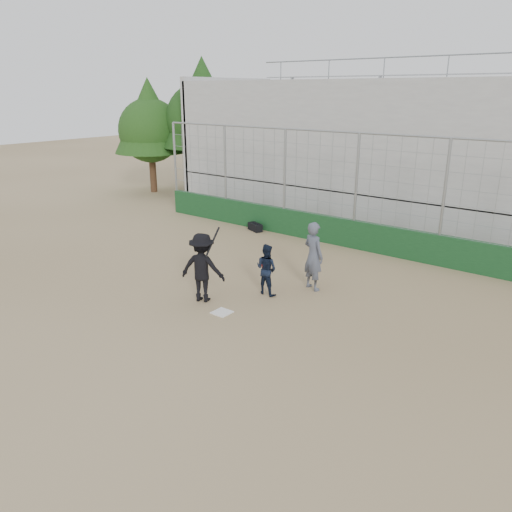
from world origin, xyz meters
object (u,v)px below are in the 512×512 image
Objects in this scene: batter_at_plate at (202,267)px; umpire at (313,259)px; equipment_bag at (255,227)px; catcher_crouched at (266,277)px.

umpire is at bearing 53.08° from batter_at_plate.
batter_at_plate is 7.12m from equipment_bag.
catcher_crouched is at bearing 52.28° from batter_at_plate.
catcher_crouched is 1.30× the size of equipment_bag.
batter_at_plate is at bearing 70.90° from umpire.
batter_at_plate reaches higher than equipment_bag.
batter_at_plate reaches higher than umpire.
equipment_bag is (-5.06, 3.83, -0.73)m from umpire.
equipment_bag is at bearing -19.28° from umpire.
umpire is (0.80, 1.11, 0.39)m from catcher_crouched.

